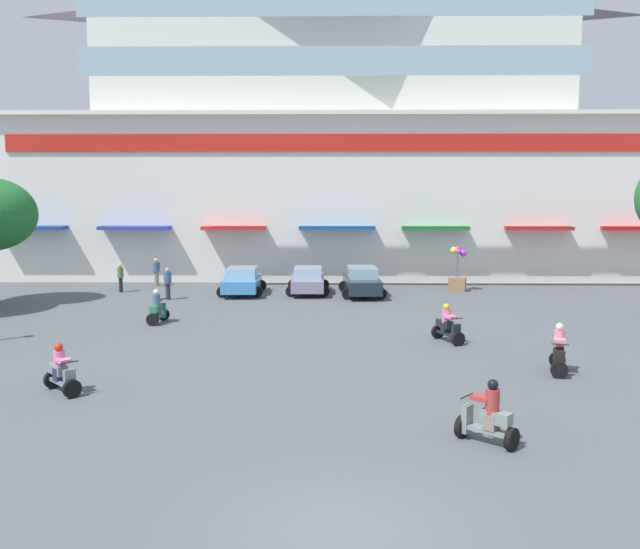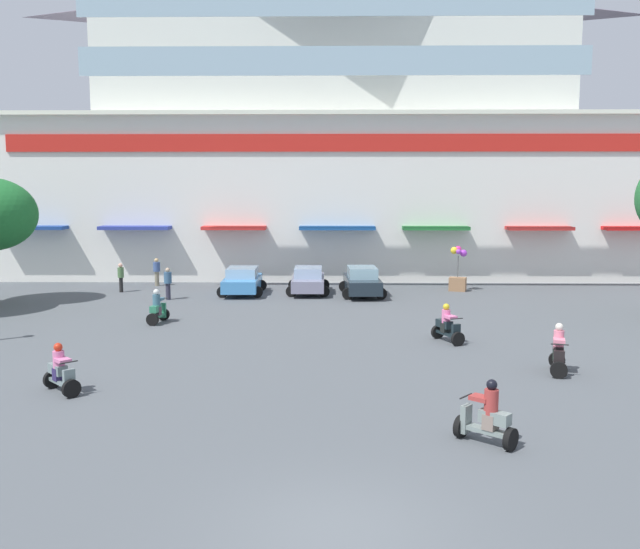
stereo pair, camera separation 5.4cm
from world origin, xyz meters
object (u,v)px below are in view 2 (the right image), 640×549
(parked_car_2, at_px, (362,281))
(scooter_rider_6, at_px, (447,326))
(scooter_rider_0, at_px, (487,418))
(scooter_rider_4, at_px, (61,373))
(parked_car_1, at_px, (308,280))
(scooter_rider_5, at_px, (158,309))
(parked_car_0, at_px, (242,281))
(pedestrian_0, at_px, (168,282))
(balloon_vendor_cart, at_px, (458,274))
(pedestrian_2, at_px, (121,276))
(scooter_rider_2, at_px, (558,353))
(pedestrian_1, at_px, (157,270))

(parked_car_2, distance_m, scooter_rider_6, 11.16)
(scooter_rider_0, distance_m, scooter_rider_4, 11.82)
(parked_car_1, distance_m, scooter_rider_0, 22.33)
(scooter_rider_0, height_order, scooter_rider_5, scooter_rider_0)
(parked_car_0, height_order, scooter_rider_0, scooter_rider_0)
(pedestrian_0, relative_size, balloon_vendor_cart, 0.66)
(scooter_rider_5, distance_m, pedestrian_2, 9.33)
(scooter_rider_0, bearing_deg, balloon_vendor_cart, 81.51)
(pedestrian_0, bearing_deg, scooter_rider_2, -41.34)
(scooter_rider_4, bearing_deg, pedestrian_2, 101.67)
(scooter_rider_5, distance_m, balloon_vendor_cart, 16.99)
(scooter_rider_6, xyz_separation_m, pedestrian_1, (-14.41, 14.13, 0.31))
(parked_car_0, bearing_deg, pedestrian_0, -153.00)
(parked_car_0, bearing_deg, parked_car_1, 5.25)
(parked_car_1, distance_m, scooter_rider_5, 10.17)
(parked_car_1, xyz_separation_m, scooter_rider_6, (5.58, -11.49, -0.13))
(parked_car_1, height_order, scooter_rider_4, scooter_rider_4)
(pedestrian_0, bearing_deg, scooter_rider_6, -36.46)
(parked_car_2, relative_size, balloon_vendor_cart, 1.71)
(pedestrian_2, bearing_deg, pedestrian_1, 60.04)
(scooter_rider_0, xyz_separation_m, scooter_rider_6, (0.79, 10.32, -0.03))
(scooter_rider_4, distance_m, scooter_rider_5, 9.94)
(parked_car_2, bearing_deg, balloon_vendor_cart, 17.53)
(pedestrian_0, bearing_deg, scooter_rider_5, -80.99)
(scooter_rider_6, relative_size, balloon_vendor_cart, 0.64)
(parked_car_0, distance_m, parked_car_2, 6.38)
(parked_car_1, relative_size, pedestrian_1, 2.44)
(parked_car_2, relative_size, scooter_rider_6, 2.69)
(pedestrian_0, bearing_deg, pedestrian_1, 110.22)
(scooter_rider_6, bearing_deg, scooter_rider_0, -94.38)
(balloon_vendor_cart, bearing_deg, pedestrian_1, 174.54)
(pedestrian_2, bearing_deg, pedestrian_0, -37.57)
(scooter_rider_4, bearing_deg, pedestrian_0, 92.35)
(parked_car_2, distance_m, pedestrian_1, 12.16)
(scooter_rider_0, bearing_deg, parked_car_2, 95.20)
(parked_car_0, bearing_deg, scooter_rider_4, -99.32)
(scooter_rider_0, distance_m, pedestrian_2, 26.69)
(parked_car_0, xyz_separation_m, pedestrian_2, (-6.69, 0.59, 0.19))
(scooter_rider_0, bearing_deg, scooter_rider_4, 161.49)
(scooter_rider_6, bearing_deg, pedestrian_0, 143.54)
(scooter_rider_2, relative_size, pedestrian_1, 0.98)
(parked_car_0, relative_size, scooter_rider_0, 2.49)
(parked_car_0, distance_m, pedestrian_1, 6.10)
(parked_car_2, bearing_deg, scooter_rider_6, -75.92)
(scooter_rider_6, bearing_deg, pedestrian_1, 135.57)
(scooter_rider_2, xyz_separation_m, scooter_rider_4, (-14.77, -2.34, -0.05))
(pedestrian_1, bearing_deg, pedestrian_2, -119.96)
(parked_car_1, xyz_separation_m, scooter_rider_0, (4.79, -21.81, -0.09))
(scooter_rider_2, bearing_deg, scooter_rider_4, -170.99)
(scooter_rider_5, bearing_deg, pedestrian_0, 99.01)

